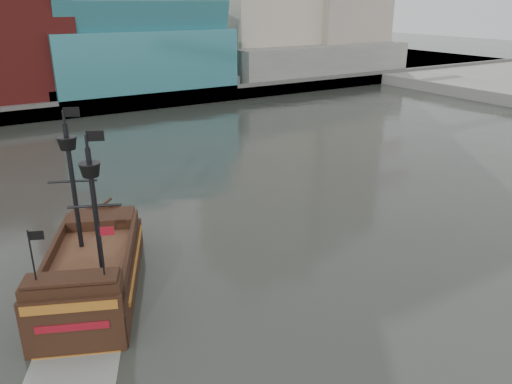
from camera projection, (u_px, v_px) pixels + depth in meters
ground at (407, 328)px, 26.69m from camera, size 400.00×400.00×0.00m
promenade_far at (54, 83)px, 99.40m from camera, size 220.00×60.00×2.00m
seawall at (93, 107)px, 75.86m from camera, size 220.00×1.00×2.60m
crane_b at (382, 4)px, 137.48m from camera, size 19.10×4.00×26.25m
pirate_ship at (93, 276)px, 29.71m from camera, size 10.34×16.10×11.63m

